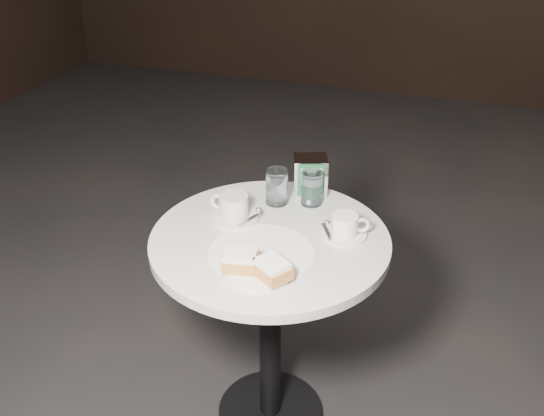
{
  "coord_description": "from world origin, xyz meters",
  "views": [
    {
      "loc": [
        0.47,
        -1.4,
        1.7
      ],
      "look_at": [
        0.0,
        0.02,
        0.83
      ],
      "focal_mm": 40.0,
      "sensor_mm": 36.0,
      "label": 1
    }
  ],
  "objects_px": {
    "napkin_dispenser": "(310,175)",
    "water_glass_left": "(277,187)",
    "water_glass_right": "(312,188)",
    "coffee_cup_right": "(345,227)",
    "coffee_cup_left": "(234,209)",
    "beignet_plate": "(257,267)",
    "cafe_table": "(270,291)"
  },
  "relations": [
    {
      "from": "coffee_cup_right",
      "to": "water_glass_right",
      "type": "height_order",
      "value": "water_glass_right"
    },
    {
      "from": "cafe_table",
      "to": "beignet_plate",
      "type": "distance_m",
      "value": 0.29
    },
    {
      "from": "beignet_plate",
      "to": "coffee_cup_right",
      "type": "xyz_separation_m",
      "value": [
        0.18,
        0.26,
        0.01
      ]
    },
    {
      "from": "cafe_table",
      "to": "coffee_cup_left",
      "type": "relative_size",
      "value": 4.39
    },
    {
      "from": "beignet_plate",
      "to": "coffee_cup_right",
      "type": "relative_size",
      "value": 1.31
    },
    {
      "from": "beignet_plate",
      "to": "coffee_cup_left",
      "type": "height_order",
      "value": "coffee_cup_left"
    },
    {
      "from": "water_glass_right",
      "to": "napkin_dispenser",
      "type": "distance_m",
      "value": 0.07
    },
    {
      "from": "coffee_cup_right",
      "to": "water_glass_left",
      "type": "distance_m",
      "value": 0.28
    },
    {
      "from": "coffee_cup_left",
      "to": "beignet_plate",
      "type": "bearing_deg",
      "value": -48.19
    },
    {
      "from": "beignet_plate",
      "to": "coffee_cup_right",
      "type": "bearing_deg",
      "value": 55.31
    },
    {
      "from": "napkin_dispenser",
      "to": "water_glass_left",
      "type": "bearing_deg",
      "value": -149.32
    },
    {
      "from": "water_glass_left",
      "to": "beignet_plate",
      "type": "bearing_deg",
      "value": -79.69
    },
    {
      "from": "coffee_cup_right",
      "to": "water_glass_left",
      "type": "relative_size",
      "value": 1.38
    },
    {
      "from": "cafe_table",
      "to": "coffee_cup_left",
      "type": "xyz_separation_m",
      "value": [
        -0.14,
        0.06,
        0.23
      ]
    },
    {
      "from": "coffee_cup_right",
      "to": "napkin_dispenser",
      "type": "relative_size",
      "value": 1.22
    },
    {
      "from": "water_glass_right",
      "to": "napkin_dispenser",
      "type": "height_order",
      "value": "napkin_dispenser"
    },
    {
      "from": "coffee_cup_left",
      "to": "water_glass_right",
      "type": "distance_m",
      "value": 0.26
    },
    {
      "from": "coffee_cup_right",
      "to": "water_glass_right",
      "type": "bearing_deg",
      "value": 119.09
    },
    {
      "from": "cafe_table",
      "to": "coffee_cup_left",
      "type": "bearing_deg",
      "value": 154.85
    },
    {
      "from": "beignet_plate",
      "to": "cafe_table",
      "type": "bearing_deg",
      "value": 98.26
    },
    {
      "from": "cafe_table",
      "to": "coffee_cup_left",
      "type": "height_order",
      "value": "coffee_cup_left"
    },
    {
      "from": "water_glass_left",
      "to": "napkin_dispenser",
      "type": "xyz_separation_m",
      "value": [
        0.08,
        0.1,
        0.01
      ]
    },
    {
      "from": "cafe_table",
      "to": "coffee_cup_left",
      "type": "distance_m",
      "value": 0.28
    },
    {
      "from": "water_glass_left",
      "to": "water_glass_right",
      "type": "distance_m",
      "value": 0.11
    },
    {
      "from": "beignet_plate",
      "to": "water_glass_left",
      "type": "height_order",
      "value": "water_glass_left"
    },
    {
      "from": "water_glass_left",
      "to": "napkin_dispenser",
      "type": "relative_size",
      "value": 0.89
    },
    {
      "from": "cafe_table",
      "to": "water_glass_left",
      "type": "distance_m",
      "value": 0.32
    },
    {
      "from": "coffee_cup_right",
      "to": "water_glass_right",
      "type": "distance_m",
      "value": 0.21
    },
    {
      "from": "cafe_table",
      "to": "beignet_plate",
      "type": "bearing_deg",
      "value": -81.74
    },
    {
      "from": "cafe_table",
      "to": "napkin_dispenser",
      "type": "xyz_separation_m",
      "value": [
        0.04,
        0.3,
        0.26
      ]
    },
    {
      "from": "coffee_cup_left",
      "to": "napkin_dispenser",
      "type": "bearing_deg",
      "value": 61.26
    },
    {
      "from": "coffee_cup_left",
      "to": "water_glass_left",
      "type": "xyz_separation_m",
      "value": [
        0.09,
        0.13,
        0.02
      ]
    }
  ]
}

